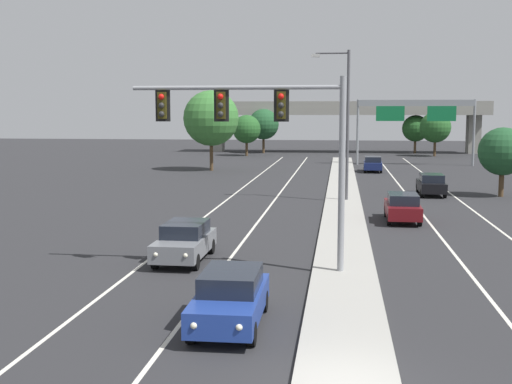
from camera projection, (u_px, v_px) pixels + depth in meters
The scene contains 20 objects.
median_island at pixel (344, 236), 31.90m from camera, with size 2.40×110.00×0.15m, color #9E9B93.
lane_stripe_oncoming_center at pixel (264, 213), 39.40m from camera, with size 0.14×100.00×0.01m, color silver.
lane_stripe_receding_center at pixel (424, 217), 38.20m from camera, with size 0.14×100.00×0.01m, color silver.
edge_stripe_left at pixel (211, 212), 39.82m from camera, with size 0.14×100.00×0.01m, color silver.
edge_stripe_right at pixel (483, 218), 37.78m from camera, with size 0.14×100.00×0.01m, color silver.
overhead_signal_mast at pixel (267, 127), 24.24m from camera, with size 7.98×0.44×7.20m.
street_lamp_median at pixel (344, 116), 43.88m from camera, with size 2.58×0.28×10.00m.
car_oncoming_blue at pixel (230, 298), 18.59m from camera, with size 1.86×4.49×1.58m.
car_oncoming_grey at pixel (185, 241), 26.78m from camera, with size 1.84×4.48×1.58m.
car_receding_darkred at pixel (403, 207), 36.42m from camera, with size 1.87×4.49×1.58m.
car_receding_black at pixel (431, 184), 47.93m from camera, with size 1.90×4.50×1.58m.
car_receding_navy at pixel (373, 164), 66.88m from camera, with size 1.93×4.51×1.58m.
highway_sign_gantry at pixel (416, 111), 74.55m from camera, with size 13.28×0.42×7.50m.
overpass_bridge at pixel (343, 114), 98.65m from camera, with size 42.40×6.40×7.65m.
tree_far_right_a at pixel (435, 127), 89.87m from camera, with size 4.24×4.24×6.13m.
tree_far_left_a at pixel (247, 129), 91.02m from camera, with size 3.94×3.94×5.69m.
tree_far_right_c at pixel (503, 152), 46.85m from camera, with size 3.45×3.45×4.99m.
tree_far_right_b at pixel (415, 128), 96.44m from camera, with size 3.90×3.90×5.64m.
tree_far_left_c at pixel (211, 118), 67.73m from camera, with size 5.75×5.75×8.32m.
tree_far_left_b at pixel (264, 124), 97.00m from camera, with size 4.52×4.52×6.54m.
Camera 1 is at (-0.20, -13.70, 6.04)m, focal length 46.02 mm.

